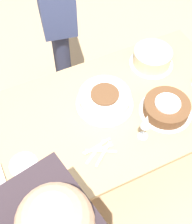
{
  "coord_description": "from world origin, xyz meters",
  "views": [
    {
      "loc": [
        -0.44,
        -0.92,
        2.24
      ],
      "look_at": [
        0.0,
        0.0,
        0.79
      ],
      "focal_mm": 50.0,
      "sensor_mm": 36.0,
      "label": 1
    }
  ],
  "objects_px": {
    "wine_glass_near": "(146,122)",
    "cake_center_white": "(105,99)",
    "cake_back_decorated": "(152,58)",
    "cake_front_chocolate": "(166,108)"
  },
  "relations": [
    {
      "from": "cake_center_white",
      "to": "wine_glass_near",
      "type": "relative_size",
      "value": 1.67
    },
    {
      "from": "cake_front_chocolate",
      "to": "wine_glass_near",
      "type": "height_order",
      "value": "wine_glass_near"
    },
    {
      "from": "cake_back_decorated",
      "to": "wine_glass_near",
      "type": "xyz_separation_m",
      "value": [
        -0.33,
        -0.46,
        0.09
      ]
    },
    {
      "from": "cake_back_decorated",
      "to": "cake_center_white",
      "type": "bearing_deg",
      "value": -158.83
    },
    {
      "from": "cake_center_white",
      "to": "cake_back_decorated",
      "type": "bearing_deg",
      "value": 21.17
    },
    {
      "from": "wine_glass_near",
      "to": "cake_center_white",
      "type": "bearing_deg",
      "value": 107.19
    },
    {
      "from": "cake_back_decorated",
      "to": "wine_glass_near",
      "type": "bearing_deg",
      "value": -125.9
    },
    {
      "from": "cake_center_white",
      "to": "wine_glass_near",
      "type": "distance_m",
      "value": 0.33
    },
    {
      "from": "cake_front_chocolate",
      "to": "wine_glass_near",
      "type": "relative_size",
      "value": 1.5
    },
    {
      "from": "cake_back_decorated",
      "to": "wine_glass_near",
      "type": "height_order",
      "value": "wine_glass_near"
    }
  ]
}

